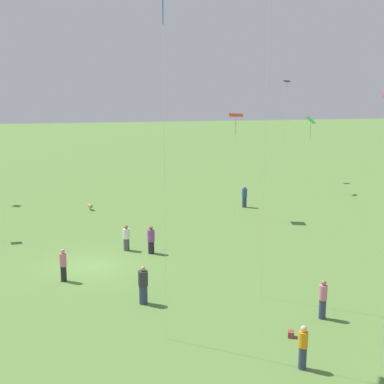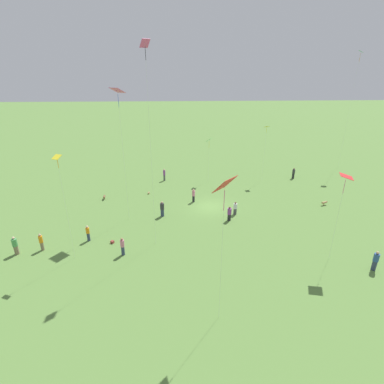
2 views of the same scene
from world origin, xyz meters
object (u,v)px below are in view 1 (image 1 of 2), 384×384
Objects in this scene: dog_1 at (90,206)px; person_10 at (63,265)px; person_0 at (126,238)px; kite_0 at (287,87)px; person_9 at (303,347)px; person_2 at (323,299)px; kite_4 at (311,122)px; person_8 at (151,240)px; kite_7 at (236,118)px; person_3 at (143,285)px; picnic_bag_0 at (291,334)px; person_1 at (244,197)px.

person_10 is at bearing -114.75° from dog_1.
person_0 is 0.15× the size of kite_0.
kite_0 is at bearing 37.28° from person_0.
person_9 reaches higher than dog_1.
person_2 is 29.94m from kite_4.
person_8 reaches higher than dog_1.
kite_7 is (-6.99, 9.11, 6.95)m from person_0.
person_10 reaches higher than person_8.
person_3 is at bearing -101.73° from person_0.
person_9 is at bearing -94.30° from dog_1.
picnic_bag_0 is (13.21, 5.60, -0.66)m from person_0.
person_2 is at bearing 67.54° from person_10.
person_9 is at bearing 48.23° from person_10.
picnic_bag_0 is at bearing -79.07° from person_0.
kite_4 is at bearing 174.96° from person_2.
person_10 reaches higher than person_9.
person_1 is at bearing 144.78° from person_10.
kite_4 is 22.22m from dog_1.
person_10 is 0.25× the size of kite_4.
kite_4 reaches higher than person_2.
person_2 is 1.01× the size of person_10.
dog_1 is at bearing 10.14° from person_3.
person_3 is 7.72m from person_8.
kite_0 is 27.96× the size of picnic_bag_0.
person_1 reaches higher than picnic_bag_0.
person_9 is 2.09× the size of dog_1.
kite_4 is at bearing -42.32° from kite_0.
person_2 is 0.25× the size of kite_4.
person_3 is 37.59m from kite_0.
person_3 reaches higher than person_1.
person_9 is 4.42× the size of picnic_bag_0.
person_10 reaches higher than person_0.
person_1 is 0.23× the size of kite_7.
kite_4 reaches higher than person_0.
kite_7 is (-15.51, 9.06, 6.82)m from person_3.
person_9 is at bearing -140.68° from person_3.
person_2 is 20.06m from kite_7.
person_0 is 2.00× the size of dog_1.
person_10 is 36.76m from kite_0.
person_3 is at bearing 54.24° from person_10.
kite_4 is at bearing 154.84° from picnic_bag_0.
kite_0 is 1.32× the size of kite_7.
person_0 is at bearing -129.41° from person_2.
person_1 is at bearing 167.21° from picnic_bag_0.
kite_7 is (15.48, -10.21, -2.18)m from kite_0.
person_8 is 0.21× the size of kite_7.
person_2 is at bearing -58.47° from kite_0.
picnic_bag_0 is at bearing -125.87° from person_3.
person_1 is at bearing -54.80° from kite_7.
person_3 is 20.32m from dog_1.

